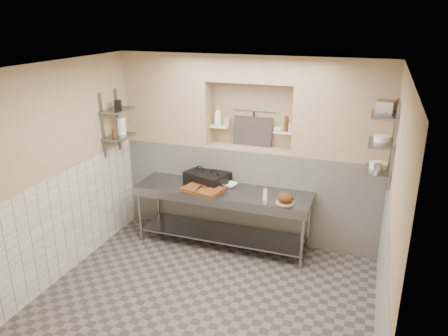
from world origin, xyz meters
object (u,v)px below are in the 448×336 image
at_px(prep_table, 222,206).
at_px(panini_press, 207,177).
at_px(bottle_soap, 218,116).
at_px(cutting_board, 203,189).
at_px(bread_loaf, 285,197).
at_px(rolling_pin, 265,196).
at_px(bowl_alcove, 278,129).
at_px(jug_left, 121,126).
at_px(mixing_bowl, 230,185).

height_order(prep_table, panini_press, panini_press).
xyz_separation_m(panini_press, bottle_soap, (0.05, 0.34, 0.88)).
bearing_deg(cutting_board, bread_loaf, -1.21).
relative_size(prep_table, bottle_soap, 8.84).
relative_size(panini_press, rolling_pin, 1.67).
bearing_deg(cutting_board, panini_press, 100.97).
bearing_deg(prep_table, panini_press, 146.62).
bearing_deg(bowl_alcove, bottle_soap, -179.09).
height_order(bread_loaf, jug_left, jug_left).
bearing_deg(prep_table, bowl_alcove, 40.00).
distance_m(rolling_pin, bread_loaf, 0.31).
height_order(prep_table, cutting_board, cutting_board).
height_order(prep_table, bread_loaf, bread_loaf).
height_order(mixing_bowl, bowl_alcove, bowl_alcove).
bearing_deg(mixing_bowl, jug_left, -172.37).
bearing_deg(bowl_alcove, jug_left, -164.70).
relative_size(bread_loaf, jug_left, 0.85).
relative_size(cutting_board, bottle_soap, 1.88).
relative_size(panini_press, bowl_alcove, 5.59).
xyz_separation_m(rolling_pin, bread_loaf, (0.30, -0.06, 0.05)).
bearing_deg(prep_table, jug_left, -177.90).
bearing_deg(panini_press, mixing_bowl, 11.22).
bearing_deg(mixing_bowl, panini_press, 173.05).
bearing_deg(jug_left, bread_loaf, -2.13).
distance_m(prep_table, cutting_board, 0.40).
distance_m(mixing_bowl, rolling_pin, 0.66).
bearing_deg(jug_left, bottle_soap, 24.47).
bearing_deg(cutting_board, mixing_bowl, 43.07).
relative_size(cutting_board, bowl_alcove, 4.31).
relative_size(prep_table, jug_left, 10.02).
height_order(rolling_pin, bread_loaf, bread_loaf).
bearing_deg(prep_table, bottle_soap, 116.06).
xyz_separation_m(mixing_bowl, bottle_soap, (-0.32, 0.38, 0.93)).
relative_size(panini_press, bread_loaf, 3.24).
bearing_deg(bottle_soap, bowl_alcove, 0.91).
bearing_deg(rolling_pin, bottle_soap, 145.73).
bearing_deg(bread_loaf, mixing_bowl, 160.73).
bearing_deg(bowl_alcove, rolling_pin, -89.88).
distance_m(prep_table, bread_loaf, 1.03).
bearing_deg(bottle_soap, rolling_pin, -34.27).
distance_m(mixing_bowl, bread_loaf, 0.96).
relative_size(mixing_bowl, jug_left, 0.83).
xyz_separation_m(prep_table, mixing_bowl, (0.06, 0.16, 0.28)).
relative_size(cutting_board, mixing_bowl, 2.56).
bearing_deg(prep_table, cutting_board, -153.10).
distance_m(panini_press, rolling_pin, 1.03).
bearing_deg(panini_press, jug_left, -150.00).
xyz_separation_m(bowl_alcove, jug_left, (-2.25, -0.62, 0.01)).
bearing_deg(bowl_alcove, panini_press, -160.37).
bearing_deg(bread_loaf, prep_table, 170.96).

